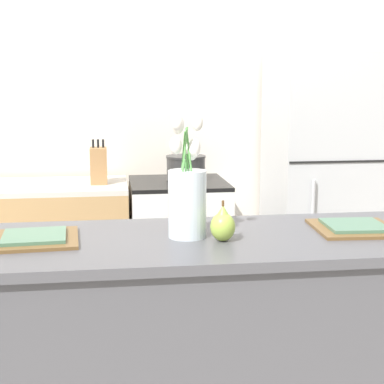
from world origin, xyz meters
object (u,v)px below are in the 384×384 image
object	(u,v)px
plate_setting_right	(354,227)
knife_block	(99,165)
stove_range	(178,250)
refrigerator	(323,186)
plate_setting_left	(34,238)
cooking_pot	(186,168)
flower_vase	(187,195)
pear_figurine	(223,225)

from	to	relation	value
plate_setting_right	knife_block	world-z (taller)	knife_block
stove_range	refrigerator	world-z (taller)	refrigerator
knife_block	plate_setting_left	bearing A→B (deg)	-97.22
plate_setting_left	cooking_pot	bearing A→B (deg)	65.38
flower_vase	knife_block	size ratio (longest dim) A/B	1.63
cooking_pot	refrigerator	bearing A→B (deg)	-2.90
cooking_pot	plate_setting_right	bearing A→B (deg)	-75.07
stove_range	plate_setting_right	world-z (taller)	plate_setting_right
stove_range	plate_setting_left	bearing A→B (deg)	-113.60
knife_block	cooking_pot	bearing A→B (deg)	7.00
plate_setting_left	cooking_pot	world-z (taller)	cooking_pot
stove_range	cooking_pot	distance (m)	0.53
pear_figurine	knife_block	distance (m)	1.70
flower_vase	cooking_pot	distance (m)	1.65
plate_setting_left	knife_block	xyz separation A→B (m)	(0.20, 1.55, 0.05)
flower_vase	knife_block	xyz separation A→B (m)	(-0.34, 1.56, -0.09)
flower_vase	refrigerator	bearing A→B (deg)	55.23
refrigerator	pear_figurine	bearing A→B (deg)	-120.71
stove_range	cooking_pot	world-z (taller)	cooking_pot
refrigerator	plate_setting_right	size ratio (longest dim) A/B	5.27
plate_setting_left	flower_vase	bearing A→B (deg)	-1.61
plate_setting_left	plate_setting_right	xyz separation A→B (m)	(1.17, 0.00, 0.00)
plate_setting_right	cooking_pot	xyz separation A→B (m)	(-0.43, 1.62, 0.01)
stove_range	plate_setting_left	size ratio (longest dim) A/B	2.80
plate_setting_right	refrigerator	bearing A→B (deg)	73.52
stove_range	pear_figurine	world-z (taller)	pear_figurine
knife_block	refrigerator	bearing A→B (deg)	0.86
plate_setting_right	cooking_pot	distance (m)	1.67
stove_range	plate_setting_left	world-z (taller)	plate_setting_left
plate_setting_left	cooking_pot	xyz separation A→B (m)	(0.74, 1.62, 0.01)
refrigerator	knife_block	size ratio (longest dim) A/B	6.19
stove_range	plate_setting_right	xyz separation A→B (m)	(0.49, -1.57, 0.51)
flower_vase	pear_figurine	xyz separation A→B (m)	(0.12, -0.07, -0.09)
pear_figurine	knife_block	bearing A→B (deg)	105.52
plate_setting_left	knife_block	bearing A→B (deg)	82.78
stove_range	knife_block	bearing A→B (deg)	-177.57
stove_range	refrigerator	xyz separation A→B (m)	(0.95, 0.00, 0.39)
flower_vase	plate_setting_right	world-z (taller)	flower_vase
pear_figurine	refrigerator	bearing A→B (deg)	59.29
flower_vase	plate_setting_left	xyz separation A→B (m)	(-0.53, 0.02, -0.14)
stove_range	cooking_pot	bearing A→B (deg)	40.11
stove_range	pear_figurine	distance (m)	1.75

